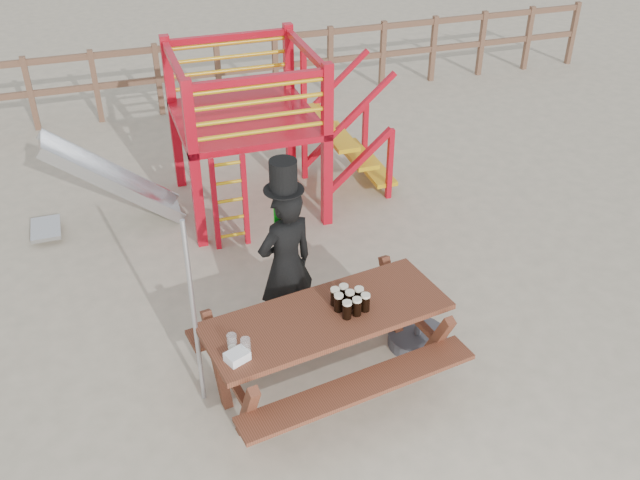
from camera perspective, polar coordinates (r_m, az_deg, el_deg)
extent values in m
plane|color=#B7A78E|center=(6.78, 0.17, -11.86)|extent=(60.00, 60.00, 0.00)
cube|color=brown|center=(12.22, -10.70, 14.97)|extent=(15.00, 0.06, 0.10)
cube|color=brown|center=(12.38, -10.46, 12.76)|extent=(15.00, 0.06, 0.10)
cube|color=brown|center=(12.32, -22.15, 10.77)|extent=(0.09, 0.09, 1.20)
cube|color=brown|center=(12.28, -17.49, 11.63)|extent=(0.09, 0.09, 1.20)
cube|color=brown|center=(12.33, -12.80, 12.40)|extent=(0.09, 0.09, 1.20)
cube|color=brown|center=(12.45, -8.14, 13.09)|extent=(0.09, 0.09, 1.20)
cube|color=brown|center=(12.65, -3.59, 13.68)|extent=(0.09, 0.09, 1.20)
cube|color=brown|center=(12.93, 0.82, 14.17)|extent=(0.09, 0.09, 1.20)
cube|color=brown|center=(13.27, 5.04, 14.56)|extent=(0.09, 0.09, 1.20)
cube|color=brown|center=(13.69, 9.04, 14.86)|extent=(0.09, 0.09, 1.20)
cube|color=brown|center=(14.15, 12.79, 15.08)|extent=(0.09, 0.09, 1.20)
cube|color=brown|center=(14.68, 16.30, 15.23)|extent=(0.09, 0.09, 1.20)
cube|color=brown|center=(15.25, 19.56, 15.32)|extent=(0.09, 0.09, 1.20)
cube|color=#B80C1C|center=(8.30, -10.01, 5.76)|extent=(0.12, 0.12, 2.10)
cube|color=#B80C1C|center=(8.62, 0.56, 7.39)|extent=(0.12, 0.12, 2.10)
cube|color=#B80C1C|center=(9.74, -11.66, 9.82)|extent=(0.12, 0.12, 2.10)
cube|color=#B80C1C|center=(10.02, -2.46, 11.15)|extent=(0.12, 0.12, 2.10)
cube|color=#B80C1C|center=(9.07, -5.96, 9.59)|extent=(1.72, 1.72, 0.08)
cube|color=#B80C1C|center=(8.05, -4.93, 12.68)|extent=(1.60, 0.08, 0.08)
cube|color=#B80C1C|center=(9.53, -7.40, 15.80)|extent=(1.60, 0.08, 0.08)
cube|color=#B80C1C|center=(8.66, -11.56, 13.64)|extent=(0.08, 1.60, 0.08)
cube|color=#B80C1C|center=(8.98, -1.12, 14.97)|extent=(0.08, 1.60, 0.08)
cylinder|color=gold|center=(8.28, -4.73, 8.66)|extent=(1.50, 0.05, 0.05)
cylinder|color=gold|center=(9.73, -7.13, 12.32)|extent=(1.50, 0.05, 0.05)
cylinder|color=gold|center=(8.21, -4.79, 9.80)|extent=(1.50, 0.05, 0.05)
cylinder|color=gold|center=(9.67, -7.21, 13.32)|extent=(1.50, 0.05, 0.05)
cylinder|color=gold|center=(8.14, -4.84, 10.97)|extent=(1.50, 0.05, 0.05)
cylinder|color=gold|center=(9.61, -7.28, 14.32)|extent=(1.50, 0.05, 0.05)
cylinder|color=gold|center=(8.07, -4.91, 12.15)|extent=(1.50, 0.05, 0.05)
cylinder|color=gold|center=(9.55, -7.36, 15.35)|extent=(1.50, 0.05, 0.05)
cube|color=#B80C1C|center=(8.40, -8.40, 2.78)|extent=(0.06, 0.06, 1.20)
cube|color=#B80C1C|center=(8.45, -6.01, 3.18)|extent=(0.06, 0.06, 1.20)
cylinder|color=gold|center=(8.66, -7.00, 0.41)|extent=(0.36, 0.04, 0.04)
cylinder|color=gold|center=(8.53, -7.10, 1.76)|extent=(0.36, 0.04, 0.04)
cylinder|color=gold|center=(8.41, -7.21, 3.16)|extent=(0.36, 0.04, 0.04)
cylinder|color=gold|center=(8.29, -7.33, 4.60)|extent=(0.36, 0.04, 0.04)
cylinder|color=gold|center=(8.18, -7.45, 6.07)|extent=(0.36, 0.04, 0.04)
cube|color=gold|center=(9.34, -0.16, 9.70)|extent=(0.30, 0.90, 0.06)
cube|color=gold|center=(9.55, 1.45, 8.25)|extent=(0.30, 0.90, 0.06)
cube|color=gold|center=(9.77, 2.98, 6.86)|extent=(0.30, 0.90, 0.06)
cube|color=gold|center=(10.00, 4.44, 5.54)|extent=(0.30, 0.90, 0.06)
cube|color=#B80C1C|center=(9.29, 3.07, 6.23)|extent=(0.95, 0.08, 0.86)
cube|color=#B80C1C|center=(10.05, 1.22, 8.43)|extent=(0.95, 0.08, 0.86)
cube|color=silver|center=(9.15, -16.17, 4.58)|extent=(1.53, 0.55, 1.21)
cube|color=silver|center=(8.89, -16.07, 4.03)|extent=(1.58, 0.04, 1.28)
cube|color=silver|center=(9.37, -16.35, 5.54)|extent=(1.58, 0.04, 1.28)
cube|color=silver|center=(9.44, -21.08, 0.85)|extent=(0.35, 0.55, 0.05)
cube|color=brown|center=(6.29, 0.56, -6.11)|extent=(2.28, 1.14, 0.05)
cube|color=brown|center=(6.12, 3.20, -11.63)|extent=(2.20, 0.64, 0.04)
cube|color=brown|center=(6.91, -1.78, -5.42)|extent=(2.20, 0.64, 0.04)
cube|color=brown|center=(6.30, -7.08, -11.50)|extent=(0.29, 1.30, 0.78)
cube|color=brown|center=(6.94, 7.36, -6.57)|extent=(0.29, 1.30, 0.78)
imported|color=black|center=(6.89, -2.73, -2.05)|extent=(0.69, 0.56, 1.66)
cube|color=#0C8811|center=(6.87, -3.38, -0.17)|extent=(0.07, 0.04, 0.39)
cylinder|color=black|center=(6.44, -2.92, 4.04)|extent=(0.38, 0.38, 0.01)
cylinder|color=black|center=(6.37, -2.96, 5.22)|extent=(0.25, 0.25, 0.29)
cube|color=white|center=(6.42, -3.61, 6.44)|extent=(0.13, 0.04, 0.03)
cylinder|color=#B2B2B7|center=(6.15, -10.04, -6.04)|extent=(0.04, 0.04, 1.91)
cylinder|color=#39393F|center=(7.27, 7.77, -7.80)|extent=(0.59, 0.59, 0.14)
cylinder|color=#39393F|center=(7.19, 7.85, -7.05)|extent=(0.07, 0.07, 0.11)
cube|color=white|center=(5.83, -6.64, -9.24)|extent=(0.22, 0.20, 0.08)
cylinder|color=black|center=(6.19, 2.17, -5.68)|extent=(0.08, 0.08, 0.15)
cylinder|color=beige|center=(6.13, 2.19, -5.05)|extent=(0.08, 0.08, 0.02)
cylinder|color=black|center=(6.22, 2.97, -5.42)|extent=(0.08, 0.08, 0.15)
cylinder|color=beige|center=(6.17, 2.99, -4.80)|extent=(0.08, 0.08, 0.02)
cylinder|color=black|center=(6.28, 3.64, -5.08)|extent=(0.08, 0.08, 0.15)
cylinder|color=beige|center=(6.22, 3.67, -4.46)|extent=(0.08, 0.08, 0.02)
cylinder|color=black|center=(6.26, 1.50, -5.10)|extent=(0.08, 0.08, 0.15)
cylinder|color=beige|center=(6.21, 1.51, -4.47)|extent=(0.08, 0.08, 0.02)
cylinder|color=black|center=(6.30, 2.39, -4.84)|extent=(0.08, 0.08, 0.15)
cylinder|color=beige|center=(6.25, 2.40, -4.22)|extent=(0.08, 0.08, 0.02)
cylinder|color=black|center=(6.34, 3.13, -4.57)|extent=(0.08, 0.08, 0.15)
cylinder|color=beige|center=(6.29, 3.15, -3.95)|extent=(0.08, 0.08, 0.02)
cylinder|color=black|center=(6.33, 1.21, -4.62)|extent=(0.08, 0.08, 0.15)
cylinder|color=beige|center=(6.28, 1.22, -4.00)|extent=(0.08, 0.08, 0.02)
cylinder|color=black|center=(6.37, 1.90, -4.35)|extent=(0.08, 0.08, 0.15)
cylinder|color=beige|center=(6.32, 1.91, -3.73)|extent=(0.08, 0.08, 0.02)
cylinder|color=silver|center=(5.86, -5.96, -8.45)|extent=(0.08, 0.08, 0.15)
cylinder|color=beige|center=(5.91, -5.93, -8.92)|extent=(0.07, 0.07, 0.02)
cylinder|color=silver|center=(5.91, -7.05, -8.10)|extent=(0.08, 0.08, 0.15)
cylinder|color=beige|center=(5.96, -7.01, -8.57)|extent=(0.07, 0.07, 0.02)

